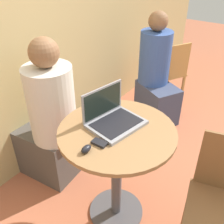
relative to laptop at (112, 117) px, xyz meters
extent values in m
plane|color=#B26042|center=(-0.04, -0.06, -0.81)|extent=(12.00, 12.00, 0.00)
cylinder|color=#4C4C51|center=(-0.04, -0.06, -0.80)|extent=(0.40, 0.40, 0.02)
cylinder|color=#4C4C51|center=(-0.04, -0.06, -0.43)|extent=(0.07, 0.07, 0.72)
cylinder|color=olive|center=(-0.04, -0.06, -0.06)|extent=(0.72, 0.72, 0.02)
cube|color=gray|center=(-0.01, -0.04, -0.03)|extent=(0.36, 0.30, 0.02)
cube|color=black|center=(-0.01, -0.04, -0.02)|extent=(0.31, 0.25, 0.00)
cube|color=gray|center=(0.02, 0.09, 0.08)|extent=(0.31, 0.07, 0.20)
cube|color=black|center=(0.02, 0.08, 0.08)|extent=(0.29, 0.06, 0.17)
cube|color=black|center=(-0.21, -0.06, -0.03)|extent=(0.05, 0.09, 0.02)
ellipsoid|color=black|center=(-0.30, -0.04, -0.02)|extent=(0.07, 0.04, 0.04)
cylinder|color=brown|center=(0.13, -0.53, -0.59)|extent=(0.04, 0.04, 0.44)
cube|color=brown|center=(0.00, -0.74, -0.36)|extent=(0.48, 0.48, 0.02)
cube|color=#4C4742|center=(-0.02, 0.66, -0.59)|extent=(0.37, 0.51, 0.43)
cylinder|color=beige|center=(-0.01, 0.54, -0.09)|extent=(0.35, 0.35, 0.58)
sphere|color=brown|center=(-0.01, 0.54, 0.30)|extent=(0.20, 0.20, 0.20)
cylinder|color=tan|center=(1.80, 0.44, -0.60)|extent=(0.04, 0.04, 0.43)
cylinder|color=tan|center=(1.49, 0.61, -0.60)|extent=(0.04, 0.04, 0.43)
cylinder|color=tan|center=(1.63, 0.13, -0.60)|extent=(0.04, 0.04, 0.43)
cylinder|color=tan|center=(1.32, 0.30, -0.60)|extent=(0.04, 0.04, 0.43)
cube|color=tan|center=(1.56, 0.37, -0.37)|extent=(0.54, 0.54, 0.02)
cube|color=tan|center=(1.47, 0.20, -0.18)|extent=(0.33, 0.19, 0.37)
cube|color=#3D4766|center=(1.25, 0.27, -0.60)|extent=(0.50, 0.55, 0.42)
cylinder|color=#38569E|center=(1.31, 0.37, -0.11)|extent=(0.33, 0.33, 0.55)
sphere|color=brown|center=(1.31, 0.37, 0.26)|extent=(0.19, 0.19, 0.19)
camera|label=1|loc=(-1.09, -0.76, 0.90)|focal=42.00mm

